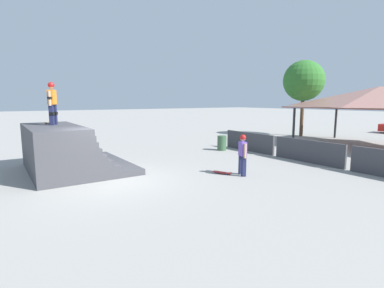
{
  "coord_description": "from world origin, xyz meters",
  "views": [
    {
      "loc": [
        10.29,
        -3.31,
        2.88
      ],
      "look_at": [
        -0.15,
        3.67,
        1.03
      ],
      "focal_mm": 28.0,
      "sensor_mm": 36.0,
      "label": 1
    }
  ],
  "objects_px": {
    "trash_bin": "(222,143)",
    "skater_on_deck": "(52,100)",
    "bystander_walking": "(243,151)",
    "tree_beside_pavilion": "(304,81)",
    "skateboard_on_ground": "(223,172)",
    "skateboard_on_deck": "(51,123)"
  },
  "relations": [
    {
      "from": "skater_on_deck",
      "to": "tree_beside_pavilion",
      "type": "bearing_deg",
      "value": 123.82
    },
    {
      "from": "skateboard_on_ground",
      "to": "trash_bin",
      "type": "bearing_deg",
      "value": 118.71
    },
    {
      "from": "bystander_walking",
      "to": "trash_bin",
      "type": "relative_size",
      "value": 1.87
    },
    {
      "from": "trash_bin",
      "to": "bystander_walking",
      "type": "bearing_deg",
      "value": -31.7
    },
    {
      "from": "skateboard_on_ground",
      "to": "bystander_walking",
      "type": "bearing_deg",
      "value": 18.53
    },
    {
      "from": "skater_on_deck",
      "to": "skateboard_on_deck",
      "type": "relative_size",
      "value": 2.11
    },
    {
      "from": "skateboard_on_deck",
      "to": "skateboard_on_ground",
      "type": "relative_size",
      "value": 1.03
    },
    {
      "from": "bystander_walking",
      "to": "skateboard_on_ground",
      "type": "xyz_separation_m",
      "value": [
        -0.57,
        -0.49,
        -0.87
      ]
    },
    {
      "from": "skater_on_deck",
      "to": "trash_bin",
      "type": "xyz_separation_m",
      "value": [
        0.05,
        8.85,
        -2.44
      ]
    },
    {
      "from": "skateboard_on_deck",
      "to": "bystander_walking",
      "type": "xyz_separation_m",
      "value": [
        5.56,
        5.82,
        -1.0
      ]
    },
    {
      "from": "bystander_walking",
      "to": "tree_beside_pavilion",
      "type": "bearing_deg",
      "value": -38.93
    },
    {
      "from": "skater_on_deck",
      "to": "skateboard_on_deck",
      "type": "height_order",
      "value": "skater_on_deck"
    },
    {
      "from": "tree_beside_pavilion",
      "to": "skateboard_on_ground",
      "type": "bearing_deg",
      "value": -64.8
    },
    {
      "from": "bystander_walking",
      "to": "tree_beside_pavilion",
      "type": "height_order",
      "value": "tree_beside_pavilion"
    },
    {
      "from": "skateboard_on_deck",
      "to": "bystander_walking",
      "type": "relative_size",
      "value": 0.51
    },
    {
      "from": "skateboard_on_ground",
      "to": "tree_beside_pavilion",
      "type": "bearing_deg",
      "value": 92.95
    },
    {
      "from": "bystander_walking",
      "to": "tree_beside_pavilion",
      "type": "xyz_separation_m",
      "value": [
        -6.92,
        12.99,
        3.45
      ]
    },
    {
      "from": "skateboard_on_ground",
      "to": "trash_bin",
      "type": "xyz_separation_m",
      "value": [
        -4.38,
        3.55,
        0.37
      ]
    },
    {
      "from": "tree_beside_pavilion",
      "to": "bystander_walking",
      "type": "bearing_deg",
      "value": -61.97
    },
    {
      "from": "skater_on_deck",
      "to": "trash_bin",
      "type": "bearing_deg",
      "value": 117.67
    },
    {
      "from": "trash_bin",
      "to": "skater_on_deck",
      "type": "bearing_deg",
      "value": -90.35
    },
    {
      "from": "tree_beside_pavilion",
      "to": "trash_bin",
      "type": "xyz_separation_m",
      "value": [
        1.96,
        -9.93,
        -3.96
      ]
    }
  ]
}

